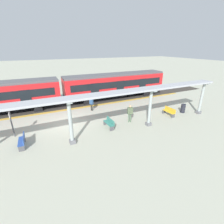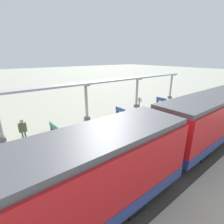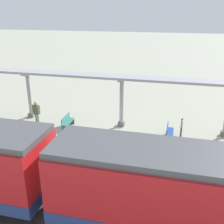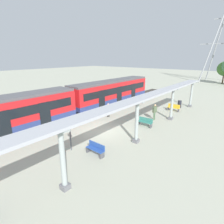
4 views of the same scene
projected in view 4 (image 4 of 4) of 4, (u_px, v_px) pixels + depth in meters
The scene contains 16 objects.
ground_plane at pixel (103, 131), 17.04m from camera, with size 176.00×176.00×0.00m, color #AAAD98.
tactile_edge_strip at pixel (77, 122), 19.35m from camera, with size 0.53×36.09×0.01m, color gold.
trackbed at pixel (66, 118), 20.47m from camera, with size 3.20×48.09×0.01m, color #38332D.
train_far_carriage at pixel (112, 92), 26.07m from camera, with size 2.65×14.51×3.48m.
canopy_pillar_second at pixel (63, 159), 9.06m from camera, with size 1.10×0.44×3.50m.
canopy_pillar_third at pixel (137, 122), 14.25m from camera, with size 1.10×0.44×3.50m.
canopy_pillar_fourth at pixel (172, 104), 19.58m from camera, with size 1.10×0.44×3.50m.
canopy_pillar_fifth at pixel (191, 94), 24.65m from camera, with size 1.10×0.44×3.50m.
canopy_beam at pixel (137, 100), 13.66m from camera, with size 1.20×29.00×0.16m, color #A8AAB2.
bench_near_end at pixel (145, 122), 18.09m from camera, with size 1.51×0.49×0.86m.
bench_far_end at pixel (96, 149), 12.83m from camera, with size 1.50×0.45×0.86m.
bench_extra_slot at pixel (174, 108), 23.18m from camera, with size 1.51×0.47×0.86m.
trash_bin at pixel (179, 104), 24.62m from camera, with size 0.48×0.48×0.99m, color #22232D.
platform_info_sign at pixel (70, 134), 13.18m from camera, with size 0.56×0.10×2.20m.
passenger_waiting_near_edge at pixel (108, 108), 20.69m from camera, with size 0.51×0.40×1.62m.
passenger_by_the_benches at pixel (155, 110), 19.67m from camera, with size 0.34×0.56×1.79m.
Camera 4 is at (10.57, -11.74, 6.69)m, focal length 29.12 mm.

